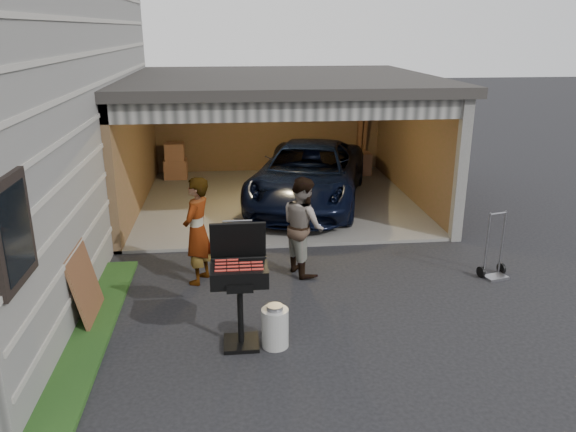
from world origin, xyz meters
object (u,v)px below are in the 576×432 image
object	(u,v)px
man	(303,226)
hand_truck	(494,265)
minivan	(309,177)
propane_tank	(275,328)
woman	(197,231)
plywood_panel	(85,285)
bbq_grill	(239,277)

from	to	relation	value
man	hand_truck	xyz separation A→B (m)	(3.08, -0.53, -0.61)
minivan	propane_tank	xyz separation A→B (m)	(-1.26, -5.92, -0.42)
minivan	woman	world-z (taller)	woman
man	plywood_panel	bearing A→B (deg)	92.01
minivan	hand_truck	distance (m)	4.88
propane_tank	minivan	bearing A→B (deg)	77.95
minivan	hand_truck	size ratio (longest dim) A/B	4.45
man	plywood_panel	distance (m)	3.46
hand_truck	woman	bearing A→B (deg)	161.77
hand_truck	minivan	bearing A→B (deg)	106.27
propane_tank	hand_truck	xyz separation A→B (m)	(3.74, 1.74, -0.05)
woman	bbq_grill	bearing A→B (deg)	39.76
minivan	woman	size ratio (longest dim) A/B	2.83
minivan	woman	distance (m)	4.50
woman	plywood_panel	world-z (taller)	woman
minivan	bbq_grill	size ratio (longest dim) A/B	3.12
minivan	bbq_grill	xyz separation A→B (m)	(-1.70, -5.82, 0.26)
woman	bbq_grill	world-z (taller)	woman
minivan	propane_tank	world-z (taller)	minivan
plywood_panel	propane_tank	bearing A→B (deg)	-21.20
man	propane_tank	bearing A→B (deg)	144.13
man	bbq_grill	size ratio (longest dim) A/B	1.04
minivan	propane_tank	distance (m)	6.07
bbq_grill	plywood_panel	world-z (taller)	bbq_grill
woman	man	bearing A→B (deg)	119.09
bbq_grill	plywood_panel	bearing A→B (deg)	157.29
man	bbq_grill	xyz separation A→B (m)	(-1.09, -2.16, 0.12)
plywood_panel	woman	bearing A→B (deg)	35.68
bbq_grill	man	bearing A→B (deg)	63.30
woman	bbq_grill	distance (m)	2.06
man	plywood_panel	world-z (taller)	man
bbq_grill	plywood_panel	distance (m)	2.33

